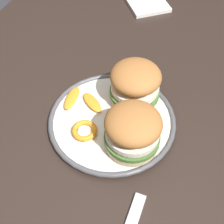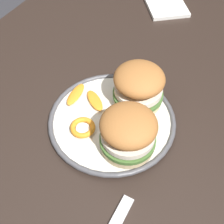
% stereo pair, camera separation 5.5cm
% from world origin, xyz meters
% --- Properties ---
extents(ground_plane, '(8.00, 8.00, 0.00)m').
position_xyz_m(ground_plane, '(0.00, 0.00, 0.00)').
color(ground_plane, '#333338').
extents(dining_table, '(1.39, 1.01, 0.77)m').
position_xyz_m(dining_table, '(0.00, 0.00, 0.68)').
color(dining_table, black).
rests_on(dining_table, ground).
extents(dinner_plate, '(0.30, 0.30, 0.02)m').
position_xyz_m(dinner_plate, '(-0.02, -0.01, 0.78)').
color(dinner_plate, silver).
rests_on(dinner_plate, dining_table).
extents(sandwich_half_left, '(0.15, 0.15, 0.10)m').
position_xyz_m(sandwich_half_left, '(0.06, -0.04, 0.84)').
color(sandwich_half_left, beige).
rests_on(sandwich_half_left, dinner_plate).
extents(sandwich_half_right, '(0.13, 0.13, 0.10)m').
position_xyz_m(sandwich_half_right, '(-0.07, -0.08, 0.84)').
color(sandwich_half_right, beige).
rests_on(sandwich_half_right, dinner_plate).
extents(orange_peel_curled, '(0.08, 0.08, 0.01)m').
position_xyz_m(orange_peel_curled, '(-0.08, 0.03, 0.80)').
color(orange_peel_curled, orange).
rests_on(orange_peel_curled, dinner_plate).
extents(orange_peel_strip_long, '(0.06, 0.07, 0.01)m').
position_xyz_m(orange_peel_strip_long, '(0.01, 0.05, 0.79)').
color(orange_peel_strip_long, orange).
rests_on(orange_peel_strip_long, dinner_plate).
extents(orange_peel_strip_short, '(0.08, 0.03, 0.01)m').
position_xyz_m(orange_peel_strip_short, '(0.00, 0.10, 0.79)').
color(orange_peel_strip_short, orange).
rests_on(orange_peel_strip_short, dinner_plate).
extents(folded_napkin, '(0.21, 0.21, 0.01)m').
position_xyz_m(folded_napkin, '(0.51, 0.07, 0.78)').
color(folded_napkin, white).
rests_on(folded_napkin, dining_table).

